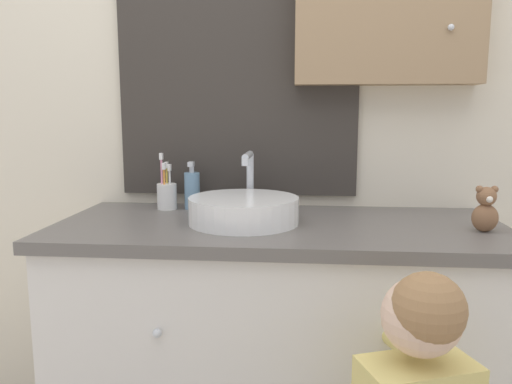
# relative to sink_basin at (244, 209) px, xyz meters

# --- Properties ---
(wall_back) EXTENTS (3.20, 0.18, 2.50)m
(wall_back) POSITION_rel_sink_basin_xyz_m (0.12, 0.32, 0.41)
(wall_back) COLOR beige
(wall_back) RESTS_ON ground_plane
(vanity_counter) EXTENTS (1.33, 0.58, 0.83)m
(vanity_counter) POSITION_rel_sink_basin_xyz_m (0.10, 0.01, -0.46)
(vanity_counter) COLOR silver
(vanity_counter) RESTS_ON ground_plane
(sink_basin) EXTENTS (0.33, 0.38, 0.20)m
(sink_basin) POSITION_rel_sink_basin_xyz_m (0.00, 0.00, 0.00)
(sink_basin) COLOR white
(sink_basin) RESTS_ON vanity_counter
(toothbrush_holder) EXTENTS (0.07, 0.07, 0.19)m
(toothbrush_holder) POSITION_rel_sink_basin_xyz_m (-0.29, 0.19, 0.01)
(toothbrush_holder) COLOR silver
(toothbrush_holder) RESTS_ON vanity_counter
(soap_dispenser) EXTENTS (0.05, 0.05, 0.16)m
(soap_dispenser) POSITION_rel_sink_basin_xyz_m (-0.20, 0.20, 0.02)
(soap_dispenser) COLOR #6B93B2
(soap_dispenser) RESTS_ON vanity_counter
(teddy_bear) EXTENTS (0.07, 0.06, 0.13)m
(teddy_bear) POSITION_rel_sink_basin_xyz_m (0.67, -0.05, 0.02)
(teddy_bear) COLOR brown
(teddy_bear) RESTS_ON vanity_counter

